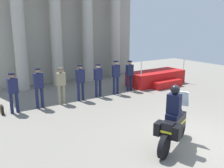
# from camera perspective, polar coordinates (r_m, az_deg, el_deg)

# --- Properties ---
(ground_plane) EXTENTS (28.00, 28.00, 0.00)m
(ground_plane) POSITION_cam_1_polar(r_m,az_deg,el_deg) (8.07, 19.74, -12.82)
(ground_plane) COLOR gray
(colonnade_backdrop) EXTENTS (9.73, 1.51, 7.34)m
(colonnade_backdrop) POSITION_cam_1_polar(r_m,az_deg,el_deg) (15.42, -10.22, 14.61)
(colonnade_backdrop) COLOR #A49F91
(colonnade_backdrop) RESTS_ON ground_plane
(reviewing_stand) EXTENTS (3.53, 1.93, 1.70)m
(reviewing_stand) POSITION_cam_1_polar(r_m,az_deg,el_deg) (14.81, 10.44, 1.35)
(reviewing_stand) COLOR #B71414
(reviewing_stand) RESTS_ON ground_plane
(officer_in_row_0) EXTENTS (0.39, 0.24, 1.66)m
(officer_in_row_0) POSITION_cam_1_polar(r_m,az_deg,el_deg) (10.48, -22.20, -1.24)
(officer_in_row_0) COLOR #191E42
(officer_in_row_0) RESTS_ON ground_plane
(officer_in_row_1) EXTENTS (0.39, 0.24, 1.75)m
(officer_in_row_1) POSITION_cam_1_polar(r_m,az_deg,el_deg) (10.72, -16.82, -0.18)
(officer_in_row_1) COLOR #191E42
(officer_in_row_1) RESTS_ON ground_plane
(officer_in_row_2) EXTENTS (0.39, 0.24, 1.65)m
(officer_in_row_2) POSITION_cam_1_polar(r_m,az_deg,el_deg) (11.09, -11.86, 0.27)
(officer_in_row_2) COLOR gray
(officer_in_row_2) RESTS_ON ground_plane
(officer_in_row_3) EXTENTS (0.39, 0.24, 1.72)m
(officer_in_row_3) POSITION_cam_1_polar(r_m,az_deg,el_deg) (11.41, -7.43, 1.02)
(officer_in_row_3) COLOR #191E42
(officer_in_row_3) RESTS_ON ground_plane
(officer_in_row_4) EXTENTS (0.39, 0.24, 1.65)m
(officer_in_row_4) POSITION_cam_1_polar(r_m,az_deg,el_deg) (11.95, -3.27, 1.49)
(officer_in_row_4) COLOR #191E42
(officer_in_row_4) RESTS_ON ground_plane
(officer_in_row_5) EXTENTS (0.39, 0.24, 1.74)m
(officer_in_row_5) POSITION_cam_1_polar(r_m,az_deg,el_deg) (12.36, 0.92, 2.21)
(officer_in_row_5) COLOR #191E42
(officer_in_row_5) RESTS_ON ground_plane
(officer_in_row_6) EXTENTS (0.39, 0.24, 1.64)m
(officer_in_row_6) POSITION_cam_1_polar(r_m,az_deg,el_deg) (13.08, 4.15, 2.54)
(officer_in_row_6) COLOR #141938
(officer_in_row_6) RESTS_ON ground_plane
(motorcycle_with_rider) EXTENTS (1.96, 1.06, 1.90)m
(motorcycle_with_rider) POSITION_cam_1_polar(r_m,az_deg,el_deg) (7.21, 14.20, -8.73)
(motorcycle_with_rider) COLOR black
(motorcycle_with_rider) RESTS_ON ground_plane
(briefcase_on_ground) EXTENTS (0.10, 0.32, 0.36)m
(briefcase_on_ground) POSITION_cam_1_polar(r_m,az_deg,el_deg) (10.74, -24.40, -5.55)
(briefcase_on_ground) COLOR black
(briefcase_on_ground) RESTS_ON ground_plane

